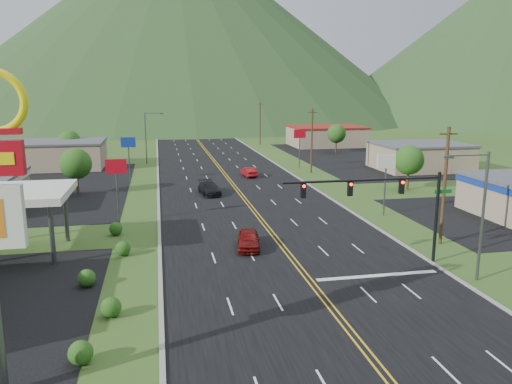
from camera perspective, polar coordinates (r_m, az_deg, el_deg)
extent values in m
plane|color=#294E1C|center=(25.24, 14.75, -19.91)|extent=(500.00, 500.00, 0.00)
cube|color=black|center=(25.24, 14.75, -19.91)|extent=(20.00, 460.00, 0.04)
cylinder|color=black|center=(40.11, 19.91, -2.77)|extent=(0.24, 0.24, 7.00)
cylinder|color=black|center=(36.73, 12.19, 1.34)|extent=(12.00, 0.18, 0.18)
cube|color=#0C591E|center=(39.88, 20.60, 0.05)|extent=(1.40, 0.06, 0.30)
cube|color=black|center=(38.12, 16.30, 0.59)|extent=(0.35, 0.28, 1.05)
sphere|color=#FF0C05|center=(37.90, 16.45, 1.06)|extent=(0.22, 0.22, 0.22)
cube|color=black|center=(36.46, 10.70, 0.37)|extent=(0.35, 0.28, 1.05)
sphere|color=#FF0C05|center=(36.23, 10.83, 0.85)|extent=(0.22, 0.22, 0.22)
cube|color=black|center=(35.32, 5.42, 0.15)|extent=(0.35, 0.28, 1.05)
sphere|color=#FF0C05|center=(35.09, 5.52, 0.66)|extent=(0.22, 0.22, 0.22)
cylinder|color=#59595E|center=(37.19, 24.48, -2.65)|extent=(0.20, 0.20, 9.00)
cylinder|color=#59595E|center=(35.60, 23.18, 3.91)|extent=(2.88, 0.12, 0.12)
cube|color=#59595E|center=(34.83, 21.20, 3.74)|extent=(0.60, 0.25, 0.18)
cylinder|color=#59595E|center=(89.58, -12.49, 6.04)|extent=(0.20, 0.20, 9.00)
cylinder|color=#59595E|center=(89.25, -11.68, 8.83)|extent=(2.88, 0.12, 0.12)
cube|color=#59595E|center=(89.25, -10.74, 8.80)|extent=(0.60, 0.25, 0.18)
cube|color=white|center=(43.64, -26.97, -0.19)|extent=(10.00, 8.00, 0.60)
cylinder|color=#59595E|center=(40.41, -22.30, -4.31)|extent=(0.36, 0.36, 5.00)
cylinder|color=#59595E|center=(46.11, -20.92, -2.27)|extent=(0.36, 0.36, 5.00)
cube|color=tan|center=(89.67, -22.73, 3.86)|extent=(18.00, 11.00, 4.20)
cube|color=#4C4C51|center=(89.43, -22.85, 5.29)|extent=(18.40, 11.40, 0.30)
cube|color=tan|center=(85.90, 18.23, 3.81)|extent=(14.00, 11.00, 4.00)
cube|color=#4C4C51|center=(85.65, 18.32, 5.23)|extent=(14.40, 11.40, 0.30)
cube|color=tan|center=(116.07, 8.03, 6.28)|extent=(16.00, 12.00, 4.20)
cube|color=maroon|center=(115.88, 8.06, 7.39)|extent=(16.40, 12.40, 0.30)
cylinder|color=#59595E|center=(50.44, -15.51, -0.75)|extent=(0.16, 0.16, 5.00)
cube|color=#AD0918|center=(49.86, -15.72, 2.84)|extent=(2.00, 0.18, 1.40)
cylinder|color=#59595E|center=(72.04, -14.28, 3.00)|extent=(0.16, 0.16, 5.00)
cube|color=navy|center=(71.64, -14.41, 5.53)|extent=(2.00, 0.18, 1.40)
cylinder|color=#59595E|center=(53.49, 14.49, 0.01)|extent=(0.16, 0.16, 5.00)
cube|color=white|center=(52.95, 14.67, 3.40)|extent=(2.00, 0.18, 1.40)
cylinder|color=#59595E|center=(83.08, 4.99, 4.45)|extent=(0.16, 0.16, 5.00)
cube|color=#AD0918|center=(82.73, 5.03, 6.65)|extent=(2.00, 0.18, 1.40)
cylinder|color=#382314|center=(65.96, -19.74, 0.99)|extent=(0.30, 0.30, 3.00)
sphere|color=#1B4413|center=(65.58, -19.89, 3.05)|extent=(3.84, 3.84, 3.84)
cylinder|color=#382314|center=(93.11, -20.42, 3.93)|extent=(0.30, 0.30, 3.00)
sphere|color=#1B4413|center=(92.84, -20.52, 5.40)|extent=(3.84, 3.84, 3.84)
cylinder|color=#382314|center=(68.21, 16.97, 1.51)|extent=(0.30, 0.30, 3.00)
sphere|color=#1B4413|center=(67.84, 17.09, 3.51)|extent=(3.84, 3.84, 3.84)
cylinder|color=#382314|center=(104.22, 9.13, 5.29)|extent=(0.30, 0.30, 3.00)
sphere|color=#1B4413|center=(103.98, 9.18, 6.61)|extent=(3.84, 3.84, 3.84)
cylinder|color=#382314|center=(44.66, 20.73, 0.59)|extent=(0.28, 0.28, 10.00)
cube|color=#382314|center=(44.07, 21.15, 6.21)|extent=(1.60, 0.12, 0.12)
cylinder|color=#382314|center=(78.18, 6.39, 5.81)|extent=(0.28, 0.28, 10.00)
cube|color=#382314|center=(77.84, 6.47, 9.03)|extent=(1.60, 0.12, 0.12)
cylinder|color=#382314|center=(116.80, 0.46, 7.86)|extent=(0.28, 0.28, 10.00)
cube|color=#382314|center=(116.58, 0.46, 10.01)|extent=(1.60, 0.12, 0.12)
cylinder|color=#382314|center=(156.12, -2.53, 8.85)|extent=(0.28, 0.28, 10.00)
cube|color=#382314|center=(155.96, -2.54, 10.47)|extent=(1.60, 0.12, 0.12)
cone|color=#1C391A|center=(241.14, -9.19, 18.70)|extent=(220.00, 220.00, 85.00)
imported|color=#690C0B|center=(41.52, -0.86, -5.48)|extent=(2.51, 4.72, 1.53)
imported|color=black|center=(62.55, -5.36, 0.39)|extent=(2.79, 5.44, 1.51)
imported|color=maroon|center=(74.89, -0.81, 2.30)|extent=(1.98, 4.41, 1.41)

